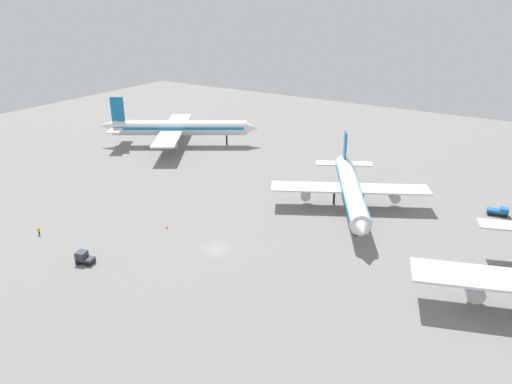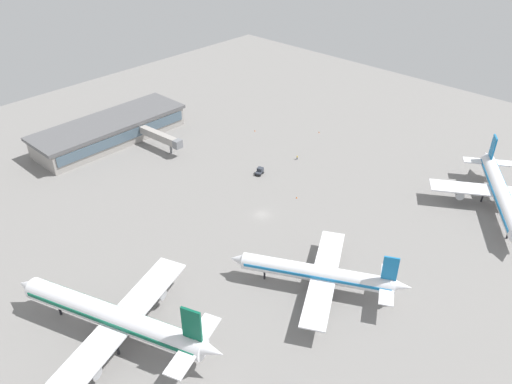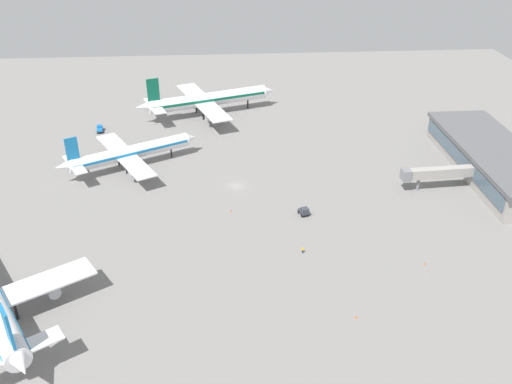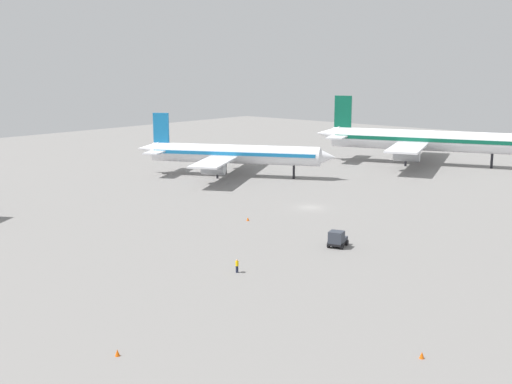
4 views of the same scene
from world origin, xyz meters
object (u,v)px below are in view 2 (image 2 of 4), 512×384
airplane_at_gate (115,317)px  safety_cone_far_side (297,197)px  airplane_taxiing (500,193)px  safety_cone_mid_apron (319,132)px  safety_cone_near_gate (255,131)px  ground_crew_worker (297,157)px  airplane_distant (319,274)px  baggage_tug (260,171)px

airplane_at_gate → safety_cone_far_side: (-72.48, -6.62, -5.79)m
airplane_taxiing → safety_cone_far_side: 62.99m
airplane_taxiing → safety_cone_mid_apron: 73.85m
safety_cone_near_gate → safety_cone_far_side: same height
ground_crew_worker → airplane_at_gate: bearing=54.2°
ground_crew_worker → safety_cone_mid_apron: (-23.42, -7.55, -0.55)m
ground_crew_worker → airplane_distant: bearing=83.8°
baggage_tug → safety_cone_far_side: bearing=-115.3°
safety_cone_mid_apron → safety_cone_near_gate: bearing=-50.1°
airplane_taxiing → safety_cone_far_side: bearing=-84.1°
safety_cone_near_gate → safety_cone_mid_apron: (-16.77, 20.03, 0.00)m
airplane_at_gate → safety_cone_far_side: size_ratio=88.73×
airplane_distant → safety_cone_mid_apron: airplane_distant is taller
airplane_at_gate → baggage_tug: size_ratio=14.80×
airplane_distant → baggage_tug: bearing=-60.9°
baggage_tug → ground_crew_worker: baggage_tug is taller
baggage_tug → safety_cone_far_side: size_ratio=6.00×
airplane_at_gate → safety_cone_mid_apron: 120.40m
airplane_distant → safety_cone_far_side: bearing=-71.7°
airplane_taxiing → safety_cone_far_side: (38.59, -49.48, -5.44)m
baggage_tug → safety_cone_mid_apron: baggage_tug is taller
airplane_at_gate → airplane_distant: bearing=-138.0°
airplane_distant → safety_cone_mid_apron: size_ratio=69.85×
baggage_tug → airplane_taxiing: bearing=-78.7°
baggage_tug → safety_cone_mid_apron: size_ratio=6.00×
airplane_at_gate → airplane_taxiing: bearing=-130.5°
airplane_at_gate → baggage_tug: (-75.69, -25.93, -4.93)m
baggage_tug → safety_cone_far_side: baggage_tug is taller
safety_cone_mid_apron → airplane_distant: bearing=36.8°
airplane_distant → ground_crew_worker: 68.12m
airplane_distant → safety_cone_far_side: airplane_distant is taller
airplane_taxiing → airplane_distant: (67.53, -19.12, -0.70)m
baggage_tug → safety_cone_far_side: 19.59m
safety_cone_near_gate → airplane_distant: bearing=53.0°
airplane_at_gate → baggage_tug: airplane_at_gate is taller
baggage_tug → airplane_distant: bearing=-138.8°
airplane_at_gate → safety_cone_mid_apron: (-116.30, -30.59, -5.79)m
airplane_at_gate → ground_crew_worker: airplane_at_gate is taller
airplane_distant → baggage_tug: size_ratio=11.65×
airplane_taxiing → safety_cone_near_gate: bearing=-115.0°
safety_cone_mid_apron → safety_cone_far_side: size_ratio=1.00×
airplane_distant → baggage_tug: (-32.15, -49.67, -3.89)m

